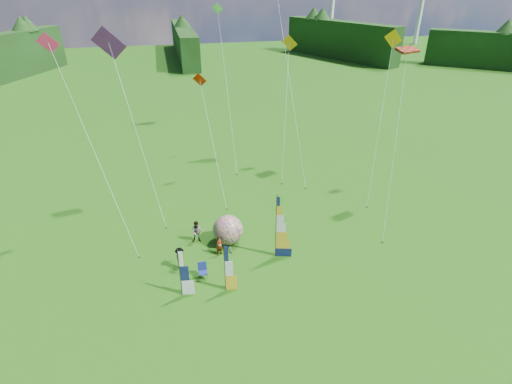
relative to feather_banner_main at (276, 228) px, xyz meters
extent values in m
plane|color=#2C7611|center=(-0.41, -3.71, -2.55)|extent=(220.00, 220.00, 0.00)
sphere|color=#050B8F|center=(-3.13, 2.54, -1.37)|extent=(3.07, 3.07, 2.35)
imported|color=#66594C|center=(-4.02, 1.15, -1.76)|extent=(0.68, 0.60, 1.57)
imported|color=#66594C|center=(-5.45, 3.20, -1.63)|extent=(0.96, 0.62, 1.83)
imported|color=#66594C|center=(-6.97, 0.27, -1.70)|extent=(0.57, 1.15, 1.70)
imported|color=#66594C|center=(-3.33, 2.80, -1.64)|extent=(1.13, 0.61, 1.83)
camera|label=1|loc=(-6.83, -22.98, 16.00)|focal=28.00mm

